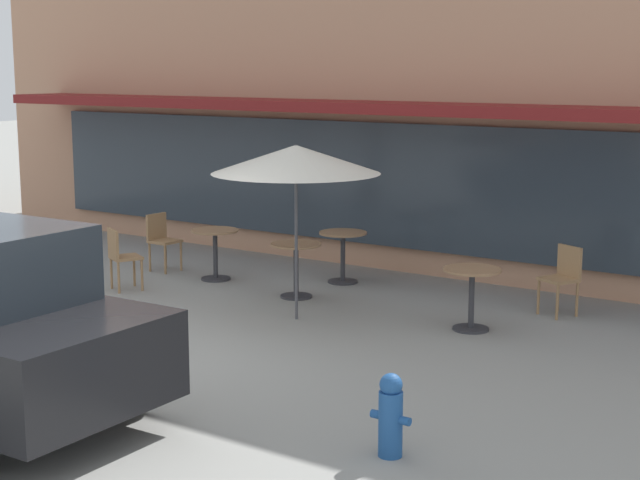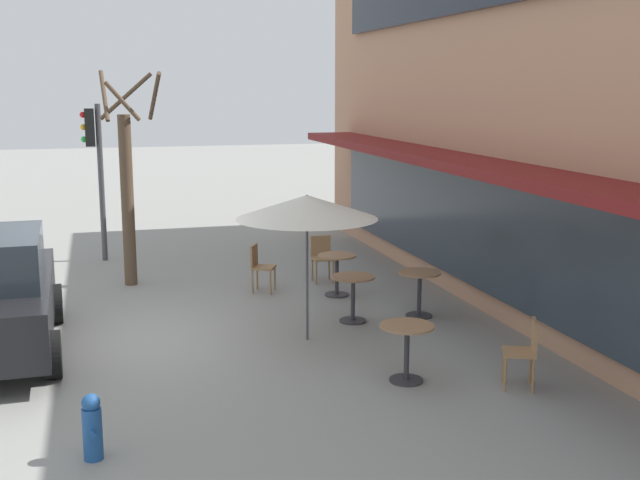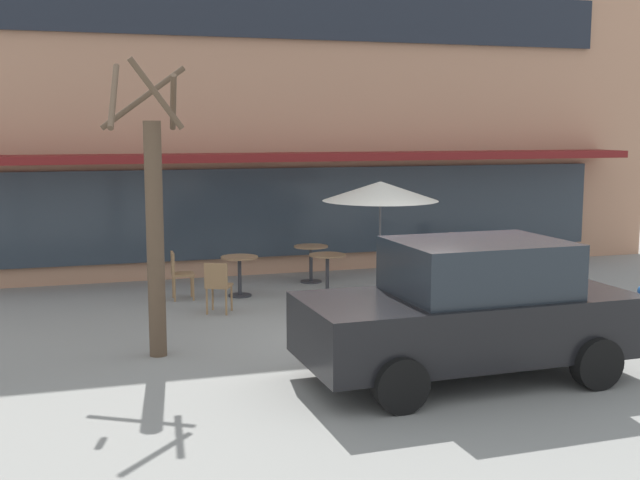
% 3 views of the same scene
% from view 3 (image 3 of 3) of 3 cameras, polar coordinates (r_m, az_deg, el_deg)
% --- Properties ---
extents(ground_plane, '(80.00, 80.00, 0.00)m').
position_cam_3_polar(ground_plane, '(12.11, 6.31, -7.17)').
color(ground_plane, gray).
extents(building_facade, '(17.71, 9.10, 7.70)m').
position_cam_3_polar(building_facade, '(21.22, -4.37, 9.86)').
color(building_facade, tan).
rests_on(building_facade, ground).
extents(cafe_table_near_wall, '(0.70, 0.70, 0.76)m').
position_cam_3_polar(cafe_table_near_wall, '(16.21, 9.98, -1.50)').
color(cafe_table_near_wall, '#333338').
rests_on(cafe_table_near_wall, ground).
extents(cafe_table_streetside, '(0.70, 0.70, 0.76)m').
position_cam_3_polar(cafe_table_streetside, '(16.42, -0.65, -1.25)').
color(cafe_table_streetside, '#333338').
rests_on(cafe_table_streetside, ground).
extents(cafe_table_by_tree, '(0.70, 0.70, 0.76)m').
position_cam_3_polar(cafe_table_by_tree, '(15.15, -5.74, -2.08)').
color(cafe_table_by_tree, '#333338').
rests_on(cafe_table_by_tree, ground).
extents(cafe_table_mid_patio, '(0.70, 0.70, 0.76)m').
position_cam_3_polar(cafe_table_mid_patio, '(15.33, 0.52, -1.92)').
color(cafe_table_mid_patio, '#333338').
rests_on(cafe_table_mid_patio, ground).
extents(patio_umbrella_green_folded, '(2.10, 2.10, 2.20)m').
position_cam_3_polar(patio_umbrella_green_folded, '(14.48, 4.32, 3.49)').
color(patio_umbrella_green_folded, '#4C4C51').
rests_on(patio_umbrella_green_folded, ground).
extents(cafe_chair_0, '(0.53, 0.53, 0.89)m').
position_cam_3_polar(cafe_chair_0, '(17.68, 9.82, -0.68)').
color(cafe_chair_0, '#9E754C').
rests_on(cafe_chair_0, ground).
extents(cafe_chair_1, '(0.41, 0.41, 0.89)m').
position_cam_3_polar(cafe_chair_1, '(15.01, -10.02, -2.22)').
color(cafe_chair_1, '#9E754C').
rests_on(cafe_chair_1, ground).
extents(cafe_chair_2, '(0.54, 0.54, 0.89)m').
position_cam_3_polar(cafe_chair_2, '(13.78, -7.28, -3.08)').
color(cafe_chair_2, '#9E754C').
rests_on(cafe_chair_2, ground).
extents(parked_sedan, '(4.25, 2.11, 1.76)m').
position_cam_3_polar(parked_sedan, '(10.31, 10.57, -4.90)').
color(parked_sedan, black).
rests_on(parked_sedan, ground).
extents(street_tree, '(1.22, 1.12, 4.06)m').
position_cam_3_polar(street_tree, '(11.18, -11.75, 1.35)').
color(street_tree, brown).
rests_on(street_tree, ground).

